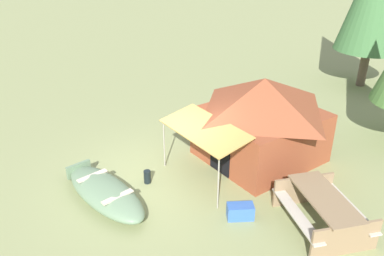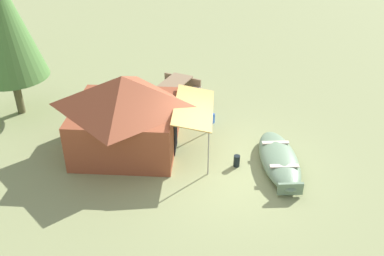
% 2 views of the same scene
% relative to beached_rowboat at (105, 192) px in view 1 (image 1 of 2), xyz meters
% --- Properties ---
extents(ground_plane, '(80.00, 80.00, 0.00)m').
position_rel_beached_rowboat_xyz_m(ground_plane, '(-0.14, 1.62, -0.24)').
color(ground_plane, '#878F5C').
extents(beached_rowboat, '(2.99, 1.43, 0.46)m').
position_rel_beached_rowboat_xyz_m(beached_rowboat, '(0.00, 0.00, 0.00)').
color(beached_rowboat, slate).
rests_on(beached_rowboat, ground_plane).
extents(canvas_cabin_tent, '(3.06, 4.18, 2.35)m').
position_rel_beached_rowboat_xyz_m(canvas_cabin_tent, '(0.48, 4.43, 0.98)').
color(canvas_cabin_tent, brown).
rests_on(canvas_cabin_tent, ground_plane).
extents(picnic_table, '(2.31, 2.05, 0.76)m').
position_rel_beached_rowboat_xyz_m(picnic_table, '(3.45, 3.54, 0.24)').
color(picnic_table, '#876D4F').
rests_on(picnic_table, ground_plane).
extents(cooler_box, '(0.56, 0.67, 0.34)m').
position_rel_beached_rowboat_xyz_m(cooler_box, '(2.27, 2.26, -0.07)').
color(cooler_box, '#3662B9').
rests_on(cooler_box, ground_plane).
extents(fuel_can, '(0.22, 0.22, 0.35)m').
position_rel_beached_rowboat_xyz_m(fuel_can, '(-0.11, 1.18, -0.07)').
color(fuel_can, black).
rests_on(fuel_can, ground_plane).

